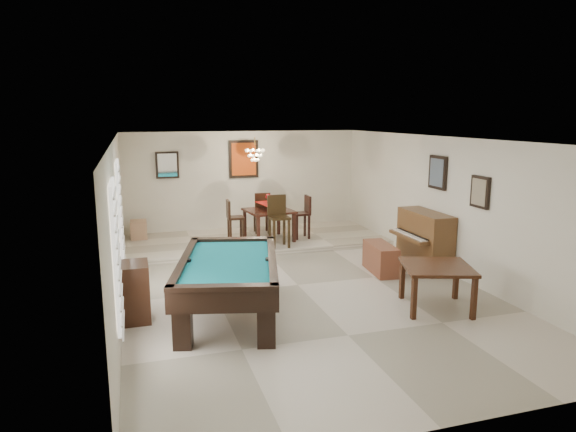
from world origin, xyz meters
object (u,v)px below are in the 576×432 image
upright_piano (419,241)px  dining_chair_west (236,221)px  corner_bench (139,229)px  square_table (436,287)px  dining_table (269,222)px  dining_chair_south (279,222)px  chandelier (255,150)px  dining_chair_east (301,217)px  dining_chair_north (262,212)px  flower_vase (269,199)px  pool_table (229,289)px  piano_bench (381,258)px  apothecary_chest (136,292)px

upright_piano → dining_chair_west: (-3.12, 2.72, 0.04)m
corner_bench → upright_piano: bearing=-35.6°
square_table → dining_table: size_ratio=1.01×
dining_chair_south → dining_table: bearing=92.1°
chandelier → dining_table: bearing=-41.5°
dining_chair_east → chandelier: size_ratio=1.69×
upright_piano → dining_chair_north: 4.19m
corner_bench → chandelier: size_ratio=0.78×
dining_chair_south → dining_chair_east: dining_chair_south is taller
upright_piano → flower_vase: 3.61m
corner_bench → chandelier: (2.66, -0.83, 1.87)m
pool_table → dining_chair_north: size_ratio=2.56×
dining_table → dining_chair_south: bearing=-86.3°
dining_chair_east → flower_vase: bearing=-92.8°
piano_bench → dining_chair_north: bearing=113.0°
flower_vase → dining_chair_west: 0.92m
piano_bench → flower_vase: size_ratio=3.77×
upright_piano → dining_chair_south: bearing=139.1°
dining_chair_north → corner_bench: size_ratio=2.18×
dining_chair_north → dining_chair_west: 1.11m
square_table → corner_bench: (-4.38, 5.75, -0.02)m
square_table → apothecary_chest: apothecary_chest is taller
piano_bench → dining_chair_west: 3.59m
apothecary_chest → corner_bench: 4.85m
dining_chair_west → dining_chair_east: (1.56, -0.06, 0.02)m
dining_chair_south → corner_bench: (-2.96, 1.77, -0.36)m
pool_table → apothecary_chest: size_ratio=3.00×
flower_vase → corner_bench: 3.20m
apothecary_chest → dining_chair_west: bearing=59.4°
dining_table → dining_chair_east: size_ratio=1.00×
dining_chair_south → dining_chair_north: bearing=89.4°
dining_chair_north → dining_chair_east: (0.75, -0.83, -0.00)m
dining_chair_west → dining_table: bearing=-90.7°
apothecary_chest → flower_vase: 4.90m
dining_chair_north → chandelier: bearing=68.5°
apothecary_chest → chandelier: 5.19m
chandelier → apothecary_chest: bearing=-124.7°
dining_table → dining_chair_west: (-0.78, 0.03, 0.07)m
dining_chair_east → chandelier: 1.90m
square_table → chandelier: chandelier is taller
apothecary_chest → flower_vase: bearing=51.2°
flower_vase → pool_table: bearing=-112.8°
pool_table → dining_table: size_ratio=2.58×
pool_table → dining_chair_east: (2.48, 4.02, 0.19)m
apothecary_chest → flower_vase: (3.04, 3.78, 0.65)m
corner_bench → square_table: bearing=-52.7°
square_table → dining_table: bearing=107.3°
upright_piano → chandelier: size_ratio=2.27×
piano_bench → dining_chair_north: dining_chair_north is taller
upright_piano → pool_table: bearing=-161.3°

